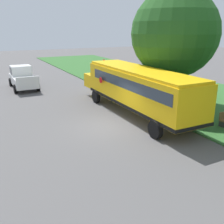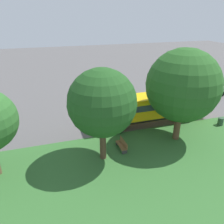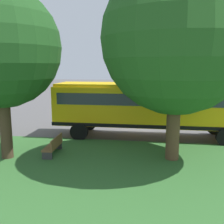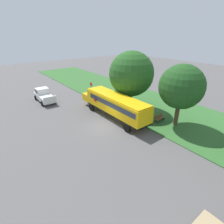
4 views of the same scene
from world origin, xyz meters
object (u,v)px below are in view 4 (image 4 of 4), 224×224
Objects in this scene: oak_tree_beside_bus at (131,73)px; trash_bin at (102,97)px; park_bench at (159,118)px; pickup_truck at (44,95)px; school_bus at (115,104)px; stop_sign at (91,88)px; oak_tree_roadside_mid at (180,87)px.

trash_bin is (1.01, -5.86, -4.91)m from oak_tree_beside_bus.
pickup_truck is at bearing -60.54° from park_bench.
pickup_truck is at bearing -50.06° from oak_tree_beside_bus.
school_bus is 4.53× the size of stop_sign.
stop_sign is 3.04× the size of trash_bin.
pickup_truck is 21.32m from oak_tree_roadside_mid.
oak_tree_roadside_mid is 15.69m from stop_sign.
oak_tree_roadside_mid is at bearing 112.35° from park_bench.
oak_tree_beside_bus is at bearing 99.79° from trash_bin.
oak_tree_roadside_mid is (-4.62, 6.23, 2.97)m from school_bus.
pickup_truck is (5.49, -12.15, -0.85)m from school_bus.
park_bench is at bearing -67.65° from oak_tree_roadside_mid.
trash_bin is (-2.77, -6.94, -1.47)m from school_bus.
pickup_truck is 19.09m from park_bench.
park_bench is (-3.89, 4.46, -1.45)m from school_bus.
oak_tree_beside_bus is 7.39m from park_bench.
trash_bin is (-8.26, 5.21, -0.62)m from pickup_truck.
stop_sign is (-7.30, 3.27, 0.66)m from pickup_truck.
school_bus is 5.22m from oak_tree_beside_bus.
oak_tree_roadside_mid is (-10.11, 18.38, 3.82)m from pickup_truck.
school_bus reaches higher than stop_sign.
school_bus is 1.66× the size of oak_tree_roadside_mid.
park_bench is (-9.38, 16.61, -0.60)m from pickup_truck.
park_bench is (-2.08, 13.34, -1.26)m from stop_sign.
oak_tree_beside_bus is 9.36× the size of trash_bin.
stop_sign is at bearing 155.88° from pickup_truck.
school_bus is 2.30× the size of pickup_truck.
trash_bin is (1.85, -13.17, -4.45)m from oak_tree_roadside_mid.
oak_tree_roadside_mid is 4.82m from park_bench.
pickup_truck is 8.03m from stop_sign.
stop_sign is at bearing -75.81° from oak_tree_beside_bus.
school_bus is 7.67× the size of park_bench.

